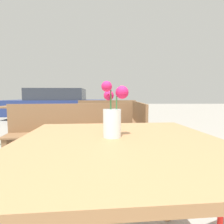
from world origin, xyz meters
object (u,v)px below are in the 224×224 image
table_front (120,158)px  table_back (21,112)px  flower_vase (113,117)px  bench_near (74,130)px  bench_middle (133,123)px  bench_far (107,115)px  bicycle (108,117)px  parked_car (58,104)px

table_front → table_back: 3.44m
table_back → flower_vase: bearing=-56.3°
bench_near → flower_vase: bearing=-72.0°
table_front → bench_near: size_ratio=0.58×
bench_middle → bench_far: bearing=109.9°
bicycle → table_front: bearing=-88.7°
flower_vase → bicycle: bearing=90.8°
flower_vase → bench_far: bearing=91.1°
bench_near → bench_middle: bearing=34.9°
bench_middle → bench_far: same height
bench_middle → table_back: bearing=167.3°
table_front → bicycle: bicycle is taller
flower_vase → bench_middle: 2.36m
table_front → bicycle: 4.22m
flower_vase → parked_car: (-2.25, 6.76, -0.26)m
table_front → bench_far: 3.73m
bench_middle → parked_car: parked_car is taller
table_front → parked_car: 7.19m
table_back → parked_car: size_ratio=0.20×
bench_near → bicycle: bearing=79.5°
bench_near → bench_far: bearing=77.5°
table_front → flower_vase: size_ratio=3.84×
bench_middle → bench_far: size_ratio=1.13×
bench_near → bench_middle: same height
bench_near → table_back: bench_near is taller
bench_far → bicycle: size_ratio=1.11×
bench_far → parked_car: parked_car is taller
table_front → flower_vase: (-0.03, 0.06, 0.19)m
flower_vase → bench_far: 3.69m
flower_vase → bench_near: 1.75m
table_front → parked_car: bearing=108.5°
flower_vase → parked_car: parked_car is taller
bench_far → parked_car: (-2.18, 3.09, 0.15)m
table_front → table_back: size_ratio=1.29×
table_front → flower_vase: 0.21m
flower_vase → bicycle: 4.18m
bench_near → bench_far: same height
table_back → bicycle: 2.27m
bench_middle → bench_near: bearing=-145.1°
bicycle → parked_car: parked_car is taller
table_front → bench_far: (-0.11, 3.73, -0.21)m
parked_car → bench_near: bearing=-71.4°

